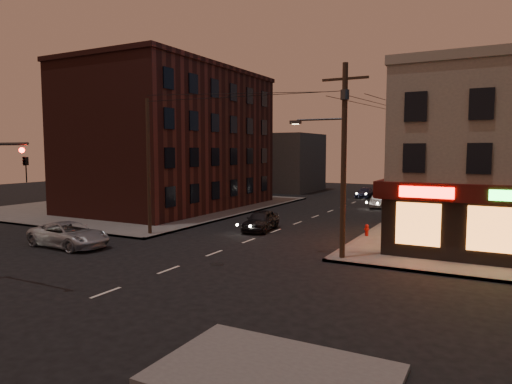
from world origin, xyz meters
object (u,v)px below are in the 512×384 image
Objects in this scene: suv_cross at (69,235)px; sedan_near at (261,220)px; sedan_mid at (378,202)px; fire_hydrant at (367,229)px; sedan_far at (365,193)px.

sedan_near is (7.55, 10.27, -0.01)m from suv_cross.
sedan_mid is (11.91, 27.46, -0.15)m from suv_cross.
sedan_near is 5.57× the size of fire_hydrant.
sedan_near is 26.27m from sedan_far.
sedan_near is 1.05× the size of sedan_far.
suv_cross reaches higher than sedan_mid.
sedan_near is at bearing -109.74° from sedan_mid.
suv_cross is at bearing -143.60° from fire_hydrant.
suv_cross is 29.93m from sedan_mid.
fire_hydrant is (6.69, -25.49, -0.02)m from sedan_far.
sedan_far is (-3.64, 9.07, 0.01)m from sedan_mid.
suv_cross is 1.24× the size of sedan_near.
fire_hydrant is at bearing -73.61° from sedan_far.
fire_hydrant is (3.05, -16.42, -0.01)m from sedan_mid.
fire_hydrant is (7.41, 0.77, -0.16)m from sedan_near.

